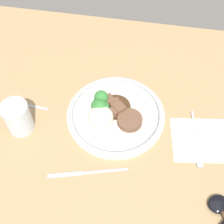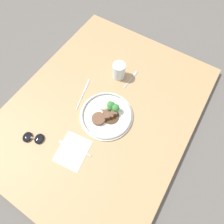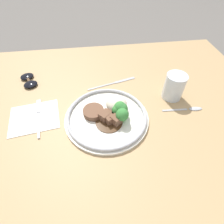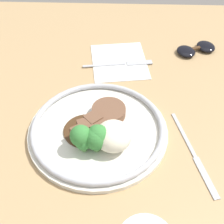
{
  "view_description": "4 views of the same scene",
  "coord_description": "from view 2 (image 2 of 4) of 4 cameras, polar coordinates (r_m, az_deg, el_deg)",
  "views": [
    {
      "loc": [
        -0.1,
        0.45,
        0.79
      ],
      "look_at": [
        -0.02,
        -0.03,
        0.08
      ],
      "focal_mm": 50.0,
      "sensor_mm": 36.0,
      "label": 1
    },
    {
      "loc": [
        -0.33,
        -0.27,
        0.89
      ],
      "look_at": [
        -0.0,
        -0.06,
        0.06
      ],
      "focal_mm": 28.0,
      "sensor_mm": 36.0,
      "label": 2
    },
    {
      "loc": [
        -0.06,
        -0.43,
        0.49
      ],
      "look_at": [
        -0.01,
        -0.06,
        0.08
      ],
      "focal_mm": 28.0,
      "sensor_mm": 36.0,
      "label": 3
    },
    {
      "loc": [
        0.39,
        0.0,
        0.52
      ],
      "look_at": [
        -0.05,
        -0.01,
        0.08
      ],
      "focal_mm": 50.0,
      "sensor_mm": 36.0,
      "label": 4
    }
  ],
  "objects": [
    {
      "name": "fork",
      "position": [
        0.9,
        -12.99,
        -11.08
      ],
      "size": [
        0.04,
        0.18,
        0.0
      ],
      "rotation": [
        0.0,
        0.0,
        1.71
      ],
      "color": "#ADADB2",
      "rests_on": "napkin"
    },
    {
      "name": "plate",
      "position": [
        0.92,
        -1.69,
        -0.32
      ],
      "size": [
        0.28,
        0.28,
        0.07
      ],
      "color": "silver",
      "rests_on": "dining_table"
    },
    {
      "name": "juice_glass",
      "position": [
        1.03,
        2.24,
        13.13
      ],
      "size": [
        0.07,
        0.07,
        0.1
      ],
      "color": "orange",
      "rests_on": "dining_table"
    },
    {
      "name": "napkin",
      "position": [
        0.89,
        -12.73,
        -12.27
      ],
      "size": [
        0.18,
        0.16,
        0.0
      ],
      "color": "white",
      "rests_on": "dining_table"
    },
    {
      "name": "dining_table",
      "position": [
        0.97,
        -3.03,
        0.88
      ],
      "size": [
        1.2,
        0.94,
        0.04
      ],
      "color": "tan",
      "rests_on": "ground"
    },
    {
      "name": "ground_plane",
      "position": [
        0.99,
        -2.98,
        0.41
      ],
      "size": [
        8.0,
        8.0,
        0.0
      ],
      "primitive_type": "plane",
      "color": "#5B5651"
    },
    {
      "name": "spoon",
      "position": [
        1.07,
        6.96,
        11.58
      ],
      "size": [
        0.15,
        0.02,
        0.01
      ],
      "rotation": [
        0.0,
        0.0,
        -0.06
      ],
      "color": "#ADADB2",
      "rests_on": "dining_table"
    },
    {
      "name": "sunglasses",
      "position": [
        0.97,
        -24.33,
        -7.71
      ],
      "size": [
        0.09,
        0.12,
        0.02
      ],
      "rotation": [
        0.0,
        0.0,
        0.41
      ],
      "color": "black",
      "rests_on": "dining_table"
    },
    {
      "name": "knife",
      "position": [
        1.01,
        -9.28,
        6.23
      ],
      "size": [
        0.2,
        0.06,
        0.0
      ],
      "rotation": [
        0.0,
        0.0,
        0.27
      ],
      "color": "#ADADB2",
      "rests_on": "dining_table"
    }
  ]
}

